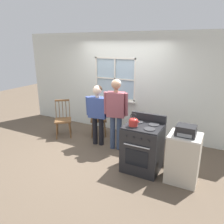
{
  "coord_description": "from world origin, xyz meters",
  "views": [
    {
      "loc": [
        2.42,
        -3.96,
        2.41
      ],
      "look_at": [
        0.36,
        0.01,
        1.0
      ],
      "focal_mm": 35.0,
      "sensor_mm": 36.0,
      "label": 1
    }
  ],
  "objects_px": {
    "person_elderly_left": "(98,109)",
    "handbag": "(98,109)",
    "potted_plant": "(122,98)",
    "side_counter": "(183,158)",
    "stereo": "(186,131)",
    "chair_by_window": "(98,120)",
    "stove": "(143,147)",
    "chair_near_wall": "(63,120)",
    "person_teen_center": "(116,108)",
    "kettle": "(133,122)"
  },
  "relations": [
    {
      "from": "potted_plant",
      "to": "person_teen_center",
      "type": "bearing_deg",
      "value": -71.97
    },
    {
      "from": "stove",
      "to": "side_counter",
      "type": "relative_size",
      "value": 1.2
    },
    {
      "from": "potted_plant",
      "to": "side_counter",
      "type": "relative_size",
      "value": 0.21
    },
    {
      "from": "kettle",
      "to": "handbag",
      "type": "distance_m",
      "value": 1.67
    },
    {
      "from": "chair_by_window",
      "to": "stove",
      "type": "xyz_separation_m",
      "value": [
        1.62,
        -1.04,
        0.02
      ]
    },
    {
      "from": "stove",
      "to": "stereo",
      "type": "height_order",
      "value": "stove"
    },
    {
      "from": "chair_by_window",
      "to": "stereo",
      "type": "xyz_separation_m",
      "value": [
        2.4,
        -1.08,
        0.53
      ]
    },
    {
      "from": "chair_by_window",
      "to": "stove",
      "type": "bearing_deg",
      "value": 115.85
    },
    {
      "from": "person_elderly_left",
      "to": "stereo",
      "type": "height_order",
      "value": "person_elderly_left"
    },
    {
      "from": "side_counter",
      "to": "chair_by_window",
      "type": "bearing_deg",
      "value": 156.07
    },
    {
      "from": "person_elderly_left",
      "to": "stove",
      "type": "xyz_separation_m",
      "value": [
        1.35,
        -0.56,
        -0.44
      ]
    },
    {
      "from": "chair_by_window",
      "to": "side_counter",
      "type": "xyz_separation_m",
      "value": [
        2.4,
        -1.06,
        -0.0
      ]
    },
    {
      "from": "handbag",
      "to": "person_elderly_left",
      "type": "bearing_deg",
      "value": -61.57
    },
    {
      "from": "chair_by_window",
      "to": "chair_near_wall",
      "type": "bearing_deg",
      "value": -2.26
    },
    {
      "from": "chair_near_wall",
      "to": "person_teen_center",
      "type": "relative_size",
      "value": 0.59
    },
    {
      "from": "kettle",
      "to": "stereo",
      "type": "height_order",
      "value": "kettle"
    },
    {
      "from": "kettle",
      "to": "stove",
      "type": "bearing_deg",
      "value": 39.56
    },
    {
      "from": "handbag",
      "to": "stereo",
      "type": "xyz_separation_m",
      "value": [
        2.27,
        -0.89,
        0.18
      ]
    },
    {
      "from": "person_teen_center",
      "to": "stereo",
      "type": "height_order",
      "value": "person_teen_center"
    },
    {
      "from": "kettle",
      "to": "chair_by_window",
      "type": "bearing_deg",
      "value": 141.38
    },
    {
      "from": "stereo",
      "to": "potted_plant",
      "type": "bearing_deg",
      "value": 140.51
    },
    {
      "from": "kettle",
      "to": "side_counter",
      "type": "distance_m",
      "value": 1.1
    },
    {
      "from": "chair_near_wall",
      "to": "chair_by_window",
      "type": "bearing_deg",
      "value": -8.01
    },
    {
      "from": "stove",
      "to": "side_counter",
      "type": "height_order",
      "value": "stove"
    },
    {
      "from": "person_elderly_left",
      "to": "stove",
      "type": "height_order",
      "value": "person_elderly_left"
    },
    {
      "from": "potted_plant",
      "to": "side_counter",
      "type": "distance_m",
      "value": 2.59
    },
    {
      "from": "person_elderly_left",
      "to": "chair_by_window",
      "type": "bearing_deg",
      "value": 112.5
    },
    {
      "from": "chair_near_wall",
      "to": "potted_plant",
      "type": "height_order",
      "value": "potted_plant"
    },
    {
      "from": "chair_near_wall",
      "to": "handbag",
      "type": "height_order",
      "value": "same"
    },
    {
      "from": "chair_near_wall",
      "to": "potted_plant",
      "type": "xyz_separation_m",
      "value": [
        1.26,
        1.0,
        0.52
      ]
    },
    {
      "from": "person_teen_center",
      "to": "stereo",
      "type": "xyz_separation_m",
      "value": [
        1.63,
        -0.6,
        -0.03
      ]
    },
    {
      "from": "chair_near_wall",
      "to": "person_teen_center",
      "type": "distance_m",
      "value": 1.69
    },
    {
      "from": "person_teen_center",
      "to": "side_counter",
      "type": "height_order",
      "value": "person_teen_center"
    },
    {
      "from": "side_counter",
      "to": "stereo",
      "type": "relative_size",
      "value": 2.65
    },
    {
      "from": "person_elderly_left",
      "to": "handbag",
      "type": "distance_m",
      "value": 0.33
    },
    {
      "from": "person_elderly_left",
      "to": "potted_plant",
      "type": "bearing_deg",
      "value": 73.77
    },
    {
      "from": "potted_plant",
      "to": "stove",
      "type": "bearing_deg",
      "value": -52.86
    },
    {
      "from": "kettle",
      "to": "person_elderly_left",
      "type": "bearing_deg",
      "value": 149.8
    },
    {
      "from": "person_teen_center",
      "to": "stove",
      "type": "relative_size",
      "value": 1.53
    },
    {
      "from": "potted_plant",
      "to": "chair_by_window",
      "type": "bearing_deg",
      "value": -128.87
    },
    {
      "from": "stereo",
      "to": "stove",
      "type": "bearing_deg",
      "value": 176.49
    },
    {
      "from": "person_elderly_left",
      "to": "handbag",
      "type": "xyz_separation_m",
      "value": [
        -0.15,
        0.28,
        -0.1
      ]
    },
    {
      "from": "kettle",
      "to": "side_counter",
      "type": "bearing_deg",
      "value": 6.39
    },
    {
      "from": "person_elderly_left",
      "to": "kettle",
      "type": "bearing_deg",
      "value": -37.48
    },
    {
      "from": "handbag",
      "to": "kettle",
      "type": "bearing_deg",
      "value": -35.86
    },
    {
      "from": "chair_by_window",
      "to": "stove",
      "type": "height_order",
      "value": "stove"
    },
    {
      "from": "person_elderly_left",
      "to": "person_teen_center",
      "type": "height_order",
      "value": "person_teen_center"
    },
    {
      "from": "stove",
      "to": "potted_plant",
      "type": "distance_m",
      "value": 2.03
    },
    {
      "from": "kettle",
      "to": "stereo",
      "type": "bearing_deg",
      "value": 5.13
    },
    {
      "from": "person_elderly_left",
      "to": "handbag",
      "type": "relative_size",
      "value": 4.84
    }
  ]
}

